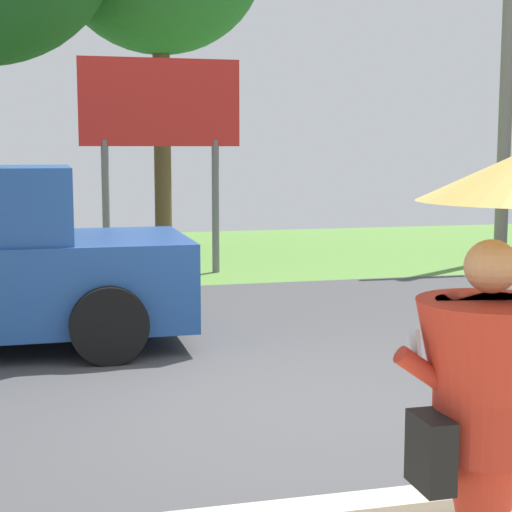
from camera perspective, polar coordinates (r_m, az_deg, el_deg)
ground_plane at (r=9.50m, az=-2.46°, el=-5.38°), size 40.00×22.00×0.20m
monk_pedestrian at (r=3.58m, az=16.20°, el=-8.89°), size 1.04×0.93×2.13m
utility_pole at (r=15.90m, az=17.03°, el=12.71°), size 1.80×0.24×6.86m
roadside_billboard at (r=13.52m, az=-6.65°, el=9.47°), size 2.60×0.12×3.50m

